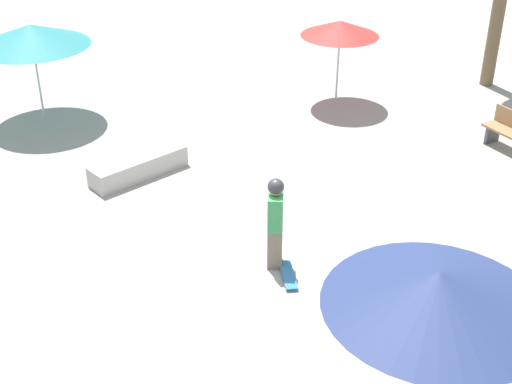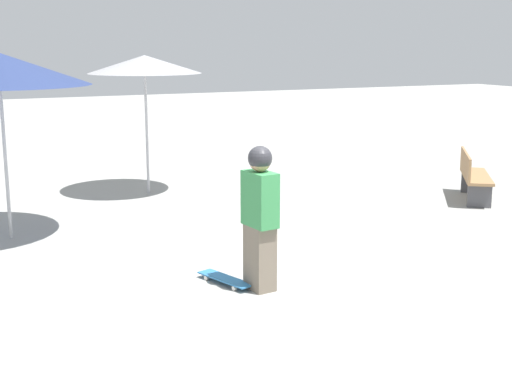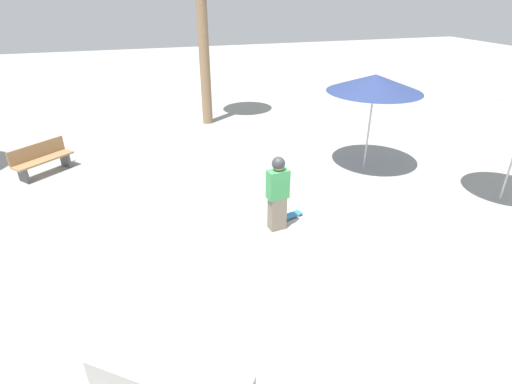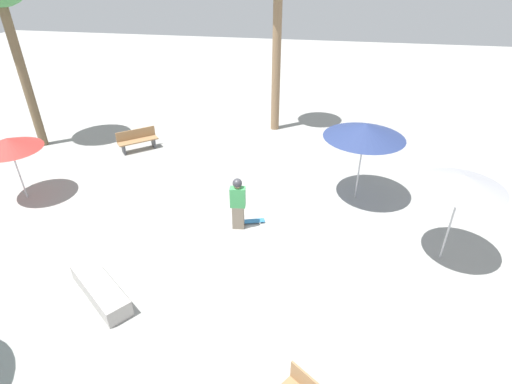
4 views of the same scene
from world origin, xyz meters
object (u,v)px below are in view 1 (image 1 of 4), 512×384
Objects in this scene: concrete_ledge at (139,166)px; shade_umbrella_navy at (437,290)px; skater_main at (275,220)px; shade_umbrella_red at (340,28)px; skateboard at (288,275)px; shade_umbrella_teal at (31,35)px.

concrete_ledge is 0.77× the size of shade_umbrella_navy.
shade_umbrella_navy is at bearing 26.64° from skater_main.
shade_umbrella_red is 11.01m from shade_umbrella_navy.
concrete_ledge is at bearing -135.33° from skater_main.
skateboard is 7.92m from shade_umbrella_red.
shade_umbrella_navy is (-1.89, 10.84, 0.45)m from shade_umbrella_red.
concrete_ledge is at bearing 143.66° from shade_umbrella_teal.
shade_umbrella_red is (-3.71, -4.71, 1.74)m from concrete_ledge.
shade_umbrella_red is (-0.41, -7.35, 1.07)m from skater_main.
shade_umbrella_navy is (-2.30, 3.49, 1.51)m from skater_main.
shade_umbrella_teal is (3.24, -2.38, 1.89)m from concrete_ledge.
shade_umbrella_navy reaches higher than skateboard.
shade_umbrella_navy is at bearing 14.89° from skateboard.
shade_umbrella_red is at bearing -80.12° from shade_umbrella_navy.
concrete_ledge is (3.30, -2.63, -0.67)m from skater_main.
skater_main is 0.81× the size of concrete_ledge.
concrete_ledge is at bearing -47.56° from shade_umbrella_navy.
skater_main is at bearing 86.79° from shade_umbrella_red.
shade_umbrella_teal is at bearing -36.34° from concrete_ledge.
shade_umbrella_teal reaches higher than shade_umbrella_red.
shade_umbrella_teal reaches higher than concrete_ledge.
skater_main reaches higher than skateboard.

